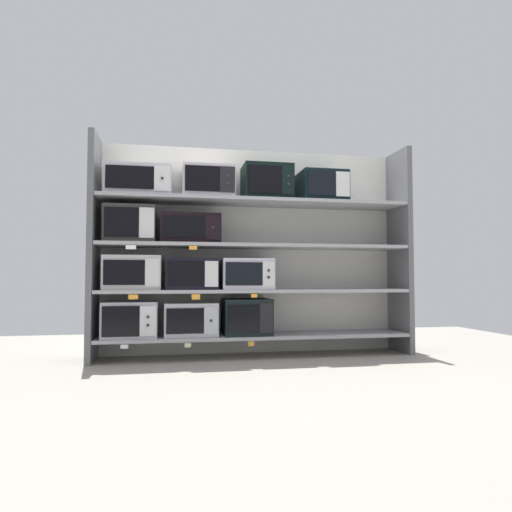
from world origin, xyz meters
TOP-DOWN VIEW (x-y plane):
  - ground at (0.00, -1.00)m, footprint 6.81×6.00m
  - back_panel at (0.00, 0.24)m, footprint 3.01×0.04m
  - upright_left at (-1.43, 0.00)m, footprint 0.05×0.44m
  - upright_right at (1.43, 0.00)m, footprint 0.05×0.44m
  - shelf_0 at (0.00, 0.00)m, footprint 2.81×0.44m
  - microwave_0 at (-1.11, -0.00)m, footprint 0.46×0.43m
  - microwave_1 at (-0.59, -0.00)m, footprint 0.47×0.36m
  - microwave_2 at (-0.09, -0.00)m, footprint 0.42×0.42m
  - price_tag_0 at (-1.14, -0.22)m, footprint 0.06×0.00m
  - price_tag_1 at (-0.63, -0.22)m, footprint 0.05×0.00m
  - price_tag_2 at (-0.08, -0.22)m, footprint 0.05×0.00m
  - shelf_1 at (0.00, 0.00)m, footprint 2.81×0.44m
  - microwave_3 at (-1.10, -0.00)m, footprint 0.49×0.37m
  - microwave_4 at (-0.59, -0.00)m, footprint 0.45×0.43m
  - microwave_5 at (-0.10, -0.00)m, footprint 0.46×0.43m
  - price_tag_3 at (-1.08, -0.22)m, footprint 0.08×0.00m
  - price_tag_4 at (-0.56, -0.22)m, footprint 0.07×0.00m
  - price_tag_5 at (-0.06, -0.22)m, footprint 0.05×0.00m
  - shelf_2 at (0.00, 0.00)m, footprint 2.81×0.44m
  - microwave_6 at (-1.13, -0.00)m, footprint 0.44×0.34m
  - microwave_7 at (-0.60, -0.00)m, footprint 0.53×0.34m
  - price_tag_6 at (-1.10, -0.22)m, footprint 0.08×0.00m
  - price_tag_7 at (-0.59, -0.22)m, footprint 0.07×0.00m
  - shelf_3 at (0.00, 0.00)m, footprint 2.81×0.44m
  - microwave_8 at (-1.06, -0.00)m, footprint 0.57×0.36m
  - microwave_9 at (-0.45, -0.00)m, footprint 0.46×0.42m
  - microwave_10 at (0.10, -0.00)m, footprint 0.45×0.36m
  - microwave_11 at (0.63, -0.00)m, footprint 0.43×0.41m

SIDE VIEW (x-z plane):
  - ground at x=0.00m, z-range -0.02..0.00m
  - price_tag_2 at x=-0.08m, z-range 0.13..0.17m
  - price_tag_1 at x=-0.63m, z-range 0.13..0.17m
  - price_tag_0 at x=-1.14m, z-range 0.13..0.17m
  - shelf_0 at x=0.00m, z-range 0.17..0.20m
  - microwave_1 at x=-0.59m, z-range 0.20..0.49m
  - microwave_0 at x=-1.11m, z-range 0.20..0.51m
  - microwave_2 at x=-0.09m, z-range 0.20..0.52m
  - price_tag_4 at x=-0.56m, z-range 0.53..0.58m
  - price_tag_3 at x=-1.08m, z-range 0.54..0.58m
  - price_tag_5 at x=-0.06m, z-range 0.54..0.58m
  - shelf_1 at x=0.00m, z-range 0.58..0.61m
  - microwave_4 at x=-0.59m, z-range 0.61..0.89m
  - microwave_5 at x=-0.10m, z-range 0.61..0.89m
  - microwave_3 at x=-1.10m, z-range 0.61..0.91m
  - price_tag_6 at x=-1.10m, z-range 0.95..0.99m
  - price_tag_7 at x=-0.59m, z-range 0.95..0.99m
  - back_panel at x=0.00m, z-range 0.00..1.96m
  - upright_left at x=-1.43m, z-range 0.00..1.96m
  - upright_right at x=1.43m, z-range 0.00..1.96m
  - shelf_2 at x=0.00m, z-range 0.99..1.02m
  - microwave_7 at x=-0.60m, z-range 1.02..1.29m
  - microwave_6 at x=-1.13m, z-range 1.02..1.35m
  - shelf_3 at x=0.00m, z-range 1.40..1.43m
  - microwave_8 at x=-1.06m, z-range 1.43..1.70m
  - microwave_11 at x=0.63m, z-range 1.43..1.72m
  - microwave_9 at x=-0.45m, z-range 1.43..1.72m
  - microwave_10 at x=0.10m, z-range 1.43..1.76m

